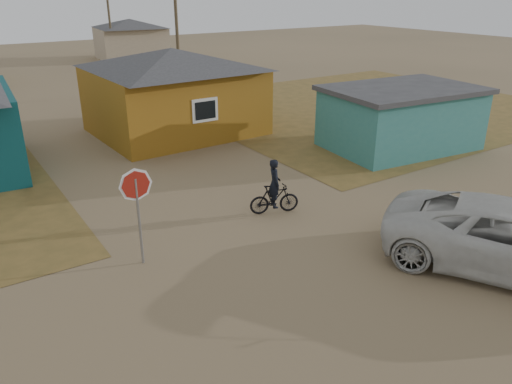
# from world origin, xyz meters

# --- Properties ---
(ground) EXTENTS (120.00, 120.00, 0.00)m
(ground) POSITION_xyz_m (0.00, 0.00, 0.00)
(ground) COLOR olive
(grass_ne) EXTENTS (20.00, 18.00, 0.00)m
(grass_ne) POSITION_xyz_m (14.00, 13.00, 0.01)
(grass_ne) COLOR brown
(grass_ne) RESTS_ON ground
(house_yellow) EXTENTS (7.72, 6.76, 3.90)m
(house_yellow) POSITION_xyz_m (2.50, 14.00, 2.00)
(house_yellow) COLOR #936016
(house_yellow) RESTS_ON ground
(shed_turquoise) EXTENTS (6.71, 4.93, 2.60)m
(shed_turquoise) POSITION_xyz_m (9.50, 6.50, 1.31)
(shed_turquoise) COLOR teal
(shed_turquoise) RESTS_ON ground
(house_beige_east) EXTENTS (6.95, 6.05, 3.60)m
(house_beige_east) POSITION_xyz_m (10.00, 40.00, 1.86)
(house_beige_east) COLOR tan
(house_beige_east) RESTS_ON ground
(utility_pole_near) EXTENTS (1.40, 0.20, 8.00)m
(utility_pole_near) POSITION_xyz_m (6.50, 22.00, 4.14)
(utility_pole_near) COLOR brown
(utility_pole_near) RESTS_ON ground
(utility_pole_far) EXTENTS (1.40, 0.20, 8.00)m
(utility_pole_far) POSITION_xyz_m (7.50, 38.00, 4.14)
(utility_pole_far) COLOR brown
(utility_pole_far) RESTS_ON ground
(stop_sign) EXTENTS (0.78, 0.36, 2.55)m
(stop_sign) POSITION_xyz_m (-3.41, 3.28, 1.87)
(stop_sign) COLOR gray
(stop_sign) RESTS_ON ground
(cyclist) EXTENTS (1.59, 0.93, 1.74)m
(cyclist) POSITION_xyz_m (1.10, 3.91, 0.63)
(cyclist) COLOR black
(cyclist) RESTS_ON ground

